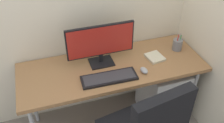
% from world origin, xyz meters
% --- Properties ---
extents(ground_plane, '(8.00, 8.00, 0.00)m').
position_xyz_m(ground_plane, '(0.00, 0.00, 0.00)').
color(ground_plane, slate).
extents(desk, '(1.68, 0.62, 0.72)m').
position_xyz_m(desk, '(0.00, 0.00, 0.67)').
color(desk, '#996B42').
rests_on(desk, ground_plane).
extents(filing_cabinet, '(0.37, 0.47, 0.61)m').
position_xyz_m(filing_cabinet, '(0.52, -0.04, 0.30)').
color(filing_cabinet, silver).
rests_on(filing_cabinet, ground_plane).
extents(monitor, '(0.60, 0.17, 0.38)m').
position_xyz_m(monitor, '(-0.08, 0.09, 0.94)').
color(monitor, black).
rests_on(monitor, desk).
extents(keyboard, '(0.48, 0.18, 0.02)m').
position_xyz_m(keyboard, '(-0.08, -0.16, 0.73)').
color(keyboard, black).
rests_on(keyboard, desk).
extents(mouse, '(0.07, 0.10, 0.04)m').
position_xyz_m(mouse, '(0.23, -0.17, 0.74)').
color(mouse, '#9EA0A5').
rests_on(mouse, desk).
extents(pen_holder, '(0.09, 0.09, 0.18)m').
position_xyz_m(pen_holder, '(0.68, 0.06, 0.78)').
color(pen_holder, slate).
rests_on(pen_holder, desk).
extents(notebook, '(0.16, 0.18, 0.02)m').
position_xyz_m(notebook, '(0.41, -0.01, 0.73)').
color(notebook, beige).
rests_on(notebook, desk).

